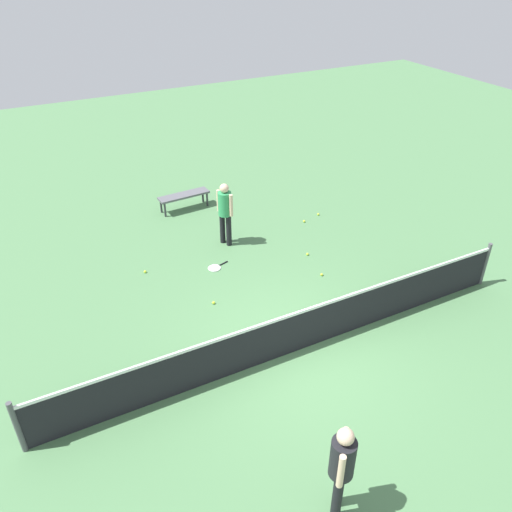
{
  "coord_description": "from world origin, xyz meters",
  "views": [
    {
      "loc": [
        4.16,
        6.36,
        6.98
      ],
      "look_at": [
        -0.24,
        -2.18,
        0.9
      ],
      "focal_mm": 36.25,
      "sensor_mm": 36.0,
      "label": 1
    }
  ],
  "objects_px": {
    "tennis_ball_stray_left": "(307,254)",
    "player_near_side": "(225,209)",
    "tennis_ball_by_net": "(322,275)",
    "tennis_ball_stray_right": "(304,221)",
    "player_far_side": "(342,465)",
    "tennis_ball_near_player": "(145,272)",
    "tennis_ball_baseline": "(318,214)",
    "tennis_racket_near_player": "(215,268)",
    "courtside_bench": "(184,196)",
    "tennis_ball_midcourt": "(214,303)"
  },
  "relations": [
    {
      "from": "tennis_ball_near_player",
      "to": "courtside_bench",
      "type": "distance_m",
      "value": 3.43
    },
    {
      "from": "player_far_side",
      "to": "tennis_ball_stray_left",
      "type": "bearing_deg",
      "value": -118.73
    },
    {
      "from": "tennis_racket_near_player",
      "to": "tennis_ball_baseline",
      "type": "xyz_separation_m",
      "value": [
        -3.75,
        -1.17,
        0.02
      ]
    },
    {
      "from": "tennis_ball_by_net",
      "to": "tennis_ball_stray_right",
      "type": "bearing_deg",
      "value": -112.83
    },
    {
      "from": "tennis_racket_near_player",
      "to": "courtside_bench",
      "type": "height_order",
      "value": "courtside_bench"
    },
    {
      "from": "player_near_side",
      "to": "tennis_ball_stray_left",
      "type": "distance_m",
      "value": 2.38
    },
    {
      "from": "tennis_racket_near_player",
      "to": "tennis_ball_by_net",
      "type": "relative_size",
      "value": 9.2
    },
    {
      "from": "tennis_racket_near_player",
      "to": "tennis_ball_stray_left",
      "type": "height_order",
      "value": "tennis_ball_stray_left"
    },
    {
      "from": "tennis_ball_near_player",
      "to": "tennis_ball_stray_right",
      "type": "xyz_separation_m",
      "value": [
        -4.74,
        -0.41,
        0.0
      ]
    },
    {
      "from": "tennis_ball_stray_left",
      "to": "player_near_side",
      "type": "bearing_deg",
      "value": -42.99
    },
    {
      "from": "player_near_side",
      "to": "player_far_side",
      "type": "distance_m",
      "value": 7.63
    },
    {
      "from": "player_far_side",
      "to": "courtside_bench",
      "type": "bearing_deg",
      "value": -98.22
    },
    {
      "from": "tennis_ball_by_net",
      "to": "courtside_bench",
      "type": "bearing_deg",
      "value": -70.77
    },
    {
      "from": "tennis_ball_stray_left",
      "to": "tennis_ball_stray_right",
      "type": "xyz_separation_m",
      "value": [
        -0.85,
        -1.53,
        0.0
      ]
    },
    {
      "from": "tennis_racket_near_player",
      "to": "tennis_ball_stray_right",
      "type": "distance_m",
      "value": 3.31
    },
    {
      "from": "tennis_ball_stray_left",
      "to": "courtside_bench",
      "type": "bearing_deg",
      "value": -64.26
    },
    {
      "from": "tennis_ball_by_net",
      "to": "tennis_ball_stray_left",
      "type": "bearing_deg",
      "value": -101.3
    },
    {
      "from": "tennis_racket_near_player",
      "to": "tennis_ball_midcourt",
      "type": "height_order",
      "value": "tennis_ball_midcourt"
    },
    {
      "from": "tennis_racket_near_player",
      "to": "tennis_ball_near_player",
      "type": "relative_size",
      "value": 9.2
    },
    {
      "from": "tennis_ball_midcourt",
      "to": "player_far_side",
      "type": "bearing_deg",
      "value": 86.07
    },
    {
      "from": "tennis_ball_midcourt",
      "to": "tennis_ball_stray_left",
      "type": "relative_size",
      "value": 1.0
    },
    {
      "from": "player_near_side",
      "to": "tennis_ball_baseline",
      "type": "bearing_deg",
      "value": -175.83
    },
    {
      "from": "tennis_racket_near_player",
      "to": "courtside_bench",
      "type": "xyz_separation_m",
      "value": [
        -0.46,
        -3.31,
        0.4
      ]
    },
    {
      "from": "player_near_side",
      "to": "tennis_ball_stray_right",
      "type": "height_order",
      "value": "player_near_side"
    },
    {
      "from": "tennis_ball_stray_right",
      "to": "tennis_ball_baseline",
      "type": "bearing_deg",
      "value": -163.55
    },
    {
      "from": "tennis_ball_stray_right",
      "to": "tennis_ball_near_player",
      "type": "bearing_deg",
      "value": 4.99
    },
    {
      "from": "tennis_ball_near_player",
      "to": "tennis_ball_by_net",
      "type": "height_order",
      "value": "same"
    },
    {
      "from": "tennis_racket_near_player",
      "to": "tennis_ball_stray_left",
      "type": "bearing_deg",
      "value": 166.97
    },
    {
      "from": "tennis_ball_near_player",
      "to": "tennis_ball_by_net",
      "type": "relative_size",
      "value": 1.0
    },
    {
      "from": "player_near_side",
      "to": "tennis_ball_midcourt",
      "type": "height_order",
      "value": "player_near_side"
    },
    {
      "from": "tennis_ball_near_player",
      "to": "tennis_ball_baseline",
      "type": "bearing_deg",
      "value": -173.72
    },
    {
      "from": "player_far_side",
      "to": "tennis_ball_stray_left",
      "type": "xyz_separation_m",
      "value": [
        -3.27,
        -5.96,
        -0.98
      ]
    },
    {
      "from": "player_near_side",
      "to": "courtside_bench",
      "type": "height_order",
      "value": "player_near_side"
    },
    {
      "from": "tennis_ball_midcourt",
      "to": "tennis_ball_near_player",
      "type": "bearing_deg",
      "value": -62.42
    },
    {
      "from": "tennis_ball_midcourt",
      "to": "courtside_bench",
      "type": "height_order",
      "value": "courtside_bench"
    },
    {
      "from": "tennis_ball_by_net",
      "to": "tennis_ball_stray_left",
      "type": "xyz_separation_m",
      "value": [
        -0.19,
        -0.93,
        0.0
      ]
    },
    {
      "from": "tennis_ball_baseline",
      "to": "tennis_ball_stray_left",
      "type": "distance_m",
      "value": 2.23
    },
    {
      "from": "tennis_ball_near_player",
      "to": "tennis_ball_stray_left",
      "type": "relative_size",
      "value": 1.0
    },
    {
      "from": "tennis_ball_stray_right",
      "to": "courtside_bench",
      "type": "height_order",
      "value": "courtside_bench"
    },
    {
      "from": "tennis_ball_stray_right",
      "to": "tennis_ball_by_net",
      "type": "bearing_deg",
      "value": 67.17
    },
    {
      "from": "player_near_side",
      "to": "tennis_ball_by_net",
      "type": "xyz_separation_m",
      "value": [
        -1.4,
        2.41,
        -0.98
      ]
    },
    {
      "from": "tennis_ball_stray_right",
      "to": "tennis_ball_midcourt",
      "type": "bearing_deg",
      "value": 31.37
    },
    {
      "from": "tennis_ball_midcourt",
      "to": "tennis_ball_stray_right",
      "type": "relative_size",
      "value": 1.0
    },
    {
      "from": "courtside_bench",
      "to": "player_near_side",
      "type": "bearing_deg",
      "value": 96.38
    },
    {
      "from": "tennis_ball_near_player",
      "to": "tennis_ball_baseline",
      "type": "distance_m",
      "value": 5.36
    },
    {
      "from": "tennis_ball_by_net",
      "to": "tennis_ball_stray_left",
      "type": "relative_size",
      "value": 1.0
    },
    {
      "from": "player_far_side",
      "to": "tennis_ball_midcourt",
      "type": "distance_m",
      "value": 5.3
    },
    {
      "from": "tennis_ball_baseline",
      "to": "courtside_bench",
      "type": "xyz_separation_m",
      "value": [
        3.29,
        -2.14,
        0.38
      ]
    },
    {
      "from": "player_near_side",
      "to": "tennis_ball_near_player",
      "type": "bearing_deg",
      "value": 9.02
    },
    {
      "from": "tennis_ball_baseline",
      "to": "tennis_ball_stray_right",
      "type": "distance_m",
      "value": 0.61
    }
  ]
}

